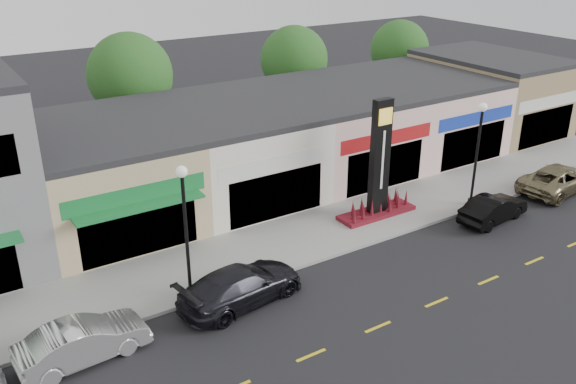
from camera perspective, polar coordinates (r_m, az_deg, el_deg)
name	(u,v)px	position (r m, az deg, el deg)	size (l,w,h in m)	color
ground	(386,269)	(26.78, 9.15, -7.14)	(120.00, 120.00, 0.00)	black
sidewalk	(327,229)	(29.68, 3.63, -3.48)	(52.00, 4.30, 0.15)	gray
curb	(356,248)	(28.12, 6.34, -5.22)	(52.00, 0.20, 0.15)	gray
shop_beige	(103,174)	(31.30, -16.94, 1.63)	(7.00, 10.85, 4.80)	tan
shop_cream	(229,148)	(33.64, -5.52, 4.09)	(7.00, 10.01, 4.80)	beige
shop_pink_w	(332,128)	(37.16, 4.14, 6.03)	(7.00, 10.01, 4.80)	beige
shop_pink_e	(417,110)	(41.58, 11.98, 7.48)	(7.00, 10.01, 4.80)	beige
shop_tan	(489,93)	(46.57, 18.30, 8.82)	(7.00, 10.01, 5.30)	#8D7A52
tree_rear_west	(130,75)	(39.12, -14.55, 10.52)	(5.20, 5.20, 7.83)	#382619
tree_rear_mid	(294,60)	(44.32, 0.58, 12.27)	(4.80, 4.80, 7.29)	#382619
tree_rear_east	(399,50)	(50.45, 10.38, 12.98)	(4.60, 4.60, 6.94)	#382619
lamp_west_near	(185,219)	(23.17, -9.60, -2.53)	(0.44, 0.44, 5.47)	black
lamp_east_near	(478,144)	(32.30, 17.36, 4.29)	(0.44, 0.44, 5.47)	black
pylon_sign	(379,176)	(30.40, 8.49, 1.53)	(4.20, 1.30, 6.00)	#5E1017
car_white_van	(83,341)	(22.21, -18.63, -13.11)	(4.39, 1.53, 1.45)	silver
car_dark_sedan	(241,285)	(23.98, -4.41, -8.72)	(5.23, 2.13, 1.52)	black
car_black_conv	(493,209)	(31.98, 18.65, -1.49)	(4.07, 1.42, 1.34)	black
car_gold_suv	(557,179)	(36.89, 23.90, 1.12)	(5.26, 2.43, 1.46)	#7C714F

